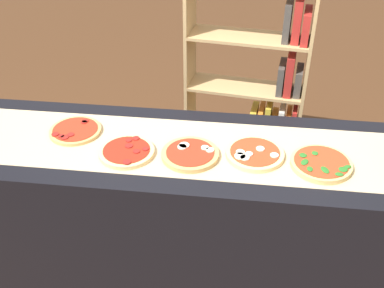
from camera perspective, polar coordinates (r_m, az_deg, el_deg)
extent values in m
plane|color=#4C2D19|center=(2.64, 0.00, -16.55)|extent=(12.00, 12.00, 0.00)
cube|color=black|center=(2.31, 0.00, -9.59)|extent=(2.41, 0.63, 0.90)
cube|color=tan|center=(2.02, 0.00, -0.44)|extent=(2.12, 0.43, 0.00)
cylinder|color=tan|center=(2.18, -14.12, 1.58)|extent=(0.23, 0.23, 0.01)
cylinder|color=red|center=(2.18, -14.16, 1.78)|extent=(0.20, 0.20, 0.00)
cylinder|color=maroon|center=(2.12, -15.36, 0.80)|extent=(0.04, 0.04, 0.00)
cylinder|color=maroon|center=(2.16, -16.41, 1.22)|extent=(0.03, 0.03, 0.00)
cylinder|color=maroon|center=(2.14, -15.76, 0.94)|extent=(0.03, 0.03, 0.00)
cylinder|color=maroon|center=(2.14, -14.68, 1.13)|extent=(0.03, 0.03, 0.00)
cylinder|color=maroon|center=(2.21, -13.11, 2.63)|extent=(0.03, 0.03, 0.00)
cylinder|color=maroon|center=(2.22, -13.00, 2.77)|extent=(0.03, 0.03, 0.00)
cylinder|color=#E5C17F|center=(2.00, -8.03, -0.97)|extent=(0.24, 0.24, 0.02)
cylinder|color=#AD2314|center=(1.99, -8.06, -0.71)|extent=(0.20, 0.20, 0.00)
cylinder|color=maroon|center=(2.05, -6.90, 0.71)|extent=(0.03, 0.03, 0.00)
cylinder|color=maroon|center=(2.01, -7.75, -0.22)|extent=(0.03, 0.03, 0.00)
cylinder|color=maroon|center=(2.04, -7.77, 0.45)|extent=(0.03, 0.03, 0.00)
cylinder|color=maroon|center=(1.91, -8.01, -2.21)|extent=(0.03, 0.03, 0.00)
cylinder|color=maroon|center=(1.98, -5.71, -0.60)|extent=(0.03, 0.03, 0.00)
cylinder|color=maroon|center=(1.97, -6.83, -0.90)|extent=(0.03, 0.03, 0.00)
cylinder|color=tan|center=(1.96, -0.23, -1.27)|extent=(0.24, 0.24, 0.02)
cylinder|color=red|center=(1.95, -0.23, -1.00)|extent=(0.20, 0.20, 0.00)
cylinder|color=#EFE5CC|center=(1.97, 1.60, -0.45)|extent=(0.03, 0.03, 0.00)
cylinder|color=#EFE5CC|center=(1.99, -0.96, -0.15)|extent=(0.04, 0.04, 0.00)
cylinder|color=#EFE5CC|center=(1.98, -1.22, -0.35)|extent=(0.04, 0.04, 0.00)
cylinder|color=#EFE5CC|center=(1.96, 2.23, -0.73)|extent=(0.04, 0.04, 0.00)
cylinder|color=#E5C17F|center=(1.98, 7.71, -1.20)|extent=(0.25, 0.25, 0.02)
cylinder|color=red|center=(1.98, 7.74, -0.93)|extent=(0.21, 0.21, 0.00)
cylinder|color=#EFE5CC|center=(1.96, 10.08, -1.36)|extent=(0.04, 0.04, 0.00)
cylinder|color=#EFE5CC|center=(1.95, 7.01, -1.21)|extent=(0.03, 0.03, 0.00)
cylinder|color=#EFE5CC|center=(1.94, 5.92, -1.49)|extent=(0.05, 0.05, 0.00)
cylinder|color=#EFE5CC|center=(1.93, 6.51, -1.68)|extent=(0.04, 0.04, 0.00)
cylinder|color=#EFE5CC|center=(1.99, 8.39, -0.58)|extent=(0.04, 0.04, 0.00)
cylinder|color=#EFE5CC|center=(1.96, 5.95, -1.00)|extent=(0.04, 0.04, 0.00)
cylinder|color=#DBB26B|center=(1.98, 15.57, -2.37)|extent=(0.25, 0.25, 0.02)
cylinder|color=red|center=(1.97, 15.62, -2.08)|extent=(0.22, 0.22, 0.00)
ellipsoid|color=#286B23|center=(1.98, 13.47, -1.34)|extent=(0.04, 0.04, 0.00)
ellipsoid|color=#286B23|center=(1.91, 14.27, -2.98)|extent=(0.03, 0.04, 0.00)
ellipsoid|color=#286B23|center=(1.97, 18.53, -2.66)|extent=(0.04, 0.04, 0.00)
ellipsoid|color=#286B23|center=(1.95, 18.05, -2.98)|extent=(0.05, 0.05, 0.00)
ellipsoid|color=#286B23|center=(1.92, 17.62, -3.55)|extent=(0.04, 0.03, 0.00)
ellipsoid|color=#286B23|center=(2.01, 14.86, -1.09)|extent=(0.03, 0.03, 0.00)
ellipsoid|color=#286B23|center=(1.95, 18.14, -2.95)|extent=(0.04, 0.04, 0.00)
ellipsoid|color=#286B23|center=(1.92, 16.02, -3.07)|extent=(0.04, 0.05, 0.00)
ellipsoid|color=#286B23|center=(1.94, 13.67, -2.16)|extent=(0.05, 0.05, 0.00)
cube|color=tan|center=(2.96, 13.49, 5.94)|extent=(0.05, 0.25, 1.36)
cube|color=tan|center=(3.04, -0.24, 7.73)|extent=(0.05, 0.25, 1.36)
cube|color=tan|center=(3.35, 5.80, -3.30)|extent=(0.73, 0.33, 0.02)
cube|color=silver|center=(3.26, 11.46, -2.50)|extent=(0.06, 0.15, 0.21)
cube|color=#47423D|center=(3.25, 10.61, -2.11)|extent=(0.05, 0.17, 0.25)
cube|color=#753384|center=(3.27, 9.95, -2.62)|extent=(0.05, 0.20, 0.17)
cube|color=#B22823|center=(3.25, 9.35, -1.95)|extent=(0.06, 0.20, 0.25)
cube|color=orange|center=(3.27, 8.55, -2.11)|extent=(0.06, 0.16, 0.21)
cube|color=orange|center=(3.28, 7.68, -2.32)|extent=(0.06, 0.18, 0.16)
cube|color=tan|center=(3.15, 6.16, 1.50)|extent=(0.73, 0.33, 0.02)
cube|color=#B22823|center=(3.07, 12.36, 2.64)|extent=(0.05, 0.20, 0.24)
cube|color=orange|center=(3.08, 11.66, 2.33)|extent=(0.06, 0.20, 0.19)
cube|color=silver|center=(3.07, 10.90, 2.80)|extent=(0.06, 0.20, 0.23)
cube|color=orange|center=(3.09, 10.00, 2.37)|extent=(0.06, 0.18, 0.16)
cube|color=gold|center=(3.07, 9.34, 3.15)|extent=(0.06, 0.21, 0.25)
cube|color=orange|center=(3.08, 8.43, 2.86)|extent=(0.05, 0.19, 0.20)
cube|color=gold|center=(3.09, 7.55, 2.87)|extent=(0.07, 0.21, 0.18)
cube|color=tan|center=(2.98, 6.55, 6.89)|extent=(0.73, 0.33, 0.02)
cube|color=#47423D|center=(2.92, 12.94, 7.59)|extent=(0.06, 0.18, 0.16)
cube|color=#B22823|center=(2.90, 11.94, 8.58)|extent=(0.07, 0.20, 0.26)
cube|color=#47423D|center=(2.92, 10.90, 8.07)|extent=(0.06, 0.19, 0.18)
cube|color=tan|center=(2.84, 7.01, 12.87)|extent=(0.73, 0.33, 0.02)
cube|color=#B22823|center=(2.79, 13.87, 13.90)|extent=(0.07, 0.21, 0.18)
cube|color=#B22823|center=(2.78, 12.86, 14.69)|extent=(0.07, 0.17, 0.25)
cube|color=#47423D|center=(2.78, 11.67, 14.63)|extent=(0.06, 0.18, 0.22)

